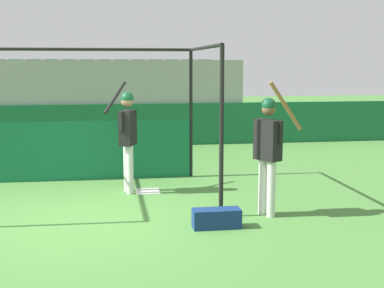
% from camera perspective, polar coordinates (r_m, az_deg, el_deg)
% --- Properties ---
extents(ground_plane, '(60.00, 60.00, 0.00)m').
position_cam_1_polar(ground_plane, '(8.32, -11.31, -8.19)').
color(ground_plane, '#477F38').
extents(outfield_wall, '(24.00, 0.12, 1.23)m').
position_cam_1_polar(outfield_wall, '(15.56, -10.27, 1.94)').
color(outfield_wall, '#196038').
rests_on(outfield_wall, ground).
extents(bleacher_section, '(8.70, 2.40, 2.51)m').
position_cam_1_polar(bleacher_section, '(16.76, -10.23, 4.60)').
color(bleacher_section, '#9E9E99').
rests_on(bleacher_section, ground).
extents(batting_cage, '(4.11, 3.14, 2.69)m').
position_cam_1_polar(batting_cage, '(10.59, -10.55, 1.59)').
color(batting_cage, black).
rests_on(batting_cage, ground).
extents(home_plate, '(0.44, 0.44, 0.02)m').
position_cam_1_polar(home_plate, '(10.07, -4.75, -5.05)').
color(home_plate, white).
rests_on(home_plate, ground).
extents(player_batter, '(0.62, 0.95, 2.04)m').
position_cam_1_polar(player_batter, '(9.86, -6.90, 1.35)').
color(player_batter, silver).
rests_on(player_batter, ground).
extents(player_waiting, '(0.64, 0.62, 2.12)m').
position_cam_1_polar(player_waiting, '(8.36, 8.14, -0.05)').
color(player_waiting, silver).
rests_on(player_waiting, ground).
extents(equipment_bag, '(0.70, 0.28, 0.28)m').
position_cam_1_polar(equipment_bag, '(7.88, 2.64, -7.93)').
color(equipment_bag, navy).
rests_on(equipment_bag, ground).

